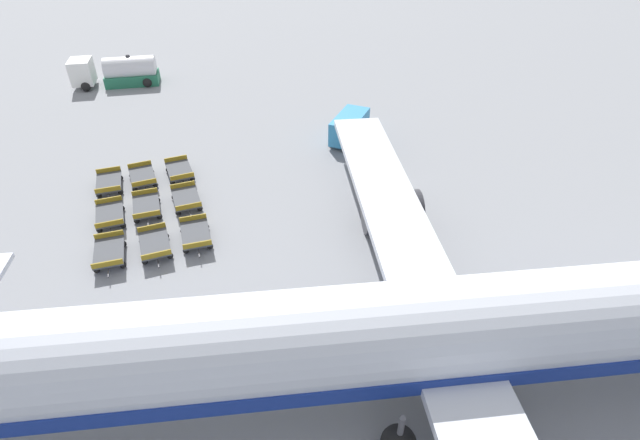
{
  "coord_description": "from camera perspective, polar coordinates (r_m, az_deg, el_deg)",
  "views": [
    {
      "loc": [
        27.77,
        -11.68,
        18.45
      ],
      "look_at": [
        5.94,
        -5.94,
        2.05
      ],
      "focal_mm": 28.0,
      "sensor_mm": 36.0,
      "label": 1
    }
  ],
  "objects": [
    {
      "name": "baggage_dolly_row_mid_b_col_b",
      "position": [
        33.64,
        -15.04,
        2.34
      ],
      "size": [
        3.56,
        1.93,
        0.92
      ],
      "color": "#424449",
      "rests_on": "ground_plane"
    },
    {
      "name": "baggage_dolly_row_mid_a_col_b",
      "position": [
        33.65,
        -19.22,
        1.48
      ],
      "size": [
        3.53,
        1.86,
        0.92
      ],
      "color": "#424449",
      "rests_on": "ground_plane"
    },
    {
      "name": "baggage_dolly_row_mid_a_col_a",
      "position": [
        37.0,
        -19.62,
        4.69
      ],
      "size": [
        3.57,
        2.0,
        0.92
      ],
      "color": "#424449",
      "rests_on": "ground_plane"
    },
    {
      "name": "airplane",
      "position": [
        21.36,
        17.38,
        -11.86
      ],
      "size": [
        42.72,
        47.16,
        12.58
      ],
      "color": "silver",
      "rests_on": "ground_plane"
    },
    {
      "name": "baggage_dolly_row_near_col_b",
      "position": [
        33.64,
        -22.89,
        0.52
      ],
      "size": [
        3.55,
        1.91,
        0.92
      ],
      "color": "#424449",
      "rests_on": "ground_plane"
    },
    {
      "name": "ground_plane",
      "position": [
        35.33,
        6.91,
        4.23
      ],
      "size": [
        500.0,
        500.0,
        0.0
      ],
      "primitive_type": "plane",
      "color": "gray"
    },
    {
      "name": "baggage_dolly_row_mid_b_col_a",
      "position": [
        36.94,
        -15.76,
        5.44
      ],
      "size": [
        3.57,
        1.99,
        0.92
      ],
      "color": "#424449",
      "rests_on": "ground_plane"
    },
    {
      "name": "baggage_dolly_row_mid_a_col_c",
      "position": [
        30.21,
        -18.36,
        -2.66
      ],
      "size": [
        3.56,
        1.94,
        0.92
      ],
      "color": "#424449",
      "rests_on": "ground_plane"
    },
    {
      "name": "baggage_dolly_row_near_col_c",
      "position": [
        30.51,
        -22.95,
        -3.44
      ],
      "size": [
        3.52,
        1.82,
        0.92
      ],
      "color": "#424449",
      "rests_on": "ground_plane"
    },
    {
      "name": "fuel_tanker_primary",
      "position": [
        55.29,
        -21.91,
        15.4
      ],
      "size": [
        3.64,
        8.26,
        2.95
      ],
      "color": "white",
      "rests_on": "ground_plane"
    },
    {
      "name": "stand_guidance_stripe",
      "position": [
        23.42,
        -10.97,
        -16.91
      ],
      "size": [
        5.07,
        33.4,
        0.01
      ],
      "color": "yellow",
      "rests_on": "ground_plane"
    },
    {
      "name": "service_van",
      "position": [
        40.29,
        3.39,
        10.53
      ],
      "size": [
        4.56,
        4.13,
        2.14
      ],
      "color": "teal",
      "rests_on": "ground_plane"
    },
    {
      "name": "baggage_dolly_row_mid_b_col_c",
      "position": [
        30.3,
        -14.02,
        -1.62
      ],
      "size": [
        3.52,
        1.81,
        0.92
      ],
      "color": "#424449",
      "rests_on": "ground_plane"
    },
    {
      "name": "baggage_dolly_row_near_col_a",
      "position": [
        37.09,
        -22.97,
        3.93
      ],
      "size": [
        3.53,
        1.86,
        0.92
      ],
      "color": "#424449",
      "rests_on": "ground_plane"
    }
  ]
}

